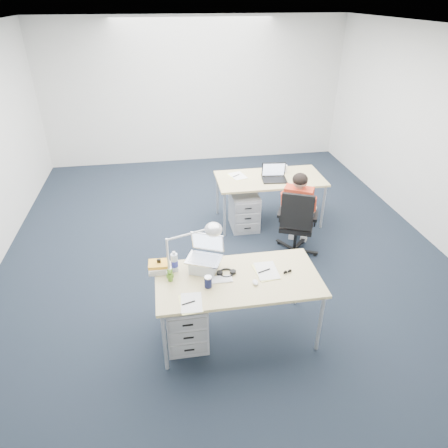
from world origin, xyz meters
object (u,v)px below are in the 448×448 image
object	(u,v)px
can_koozie	(208,282)
wireless_keyboard	(219,279)
headphones	(226,272)
bear_figurine	(170,275)
silver_laptop	(204,255)
drawer_pedestal_near	(186,319)
desk_lamp	(185,249)
desk_near	(238,282)
dark_laptop	(275,173)
water_bottle	(174,261)
desk_far	(270,181)
far_cup	(285,169)
computer_mouse	(255,282)
sunglasses	(288,272)
book_stack	(159,267)
cordless_phone	(159,265)
office_chair	(295,236)
seated_person	(298,211)
drawer_pedestal_far	(244,211)

from	to	relation	value
can_koozie	wireless_keyboard	bearing A→B (deg)	35.53
headphones	bear_figurine	distance (m)	0.55
headphones	silver_laptop	bearing A→B (deg)	155.80
drawer_pedestal_near	desk_lamp	size ratio (longest dim) A/B	0.97
can_koozie	bear_figurine	world-z (taller)	bear_figurine
desk_near	dark_laptop	size ratio (longest dim) A/B	4.53
silver_laptop	desk_lamp	world-z (taller)	desk_lamp
water_bottle	desk_far	bearing A→B (deg)	53.57
far_cup	water_bottle	bearing A→B (deg)	-128.73
desk_near	water_bottle	xyz separation A→B (m)	(-0.60, 0.23, 0.16)
bear_figurine	computer_mouse	bearing A→B (deg)	-15.85
can_koozie	sunglasses	bearing A→B (deg)	6.24
silver_laptop	headphones	size ratio (longest dim) A/B	1.83
computer_mouse	desk_lamp	distance (m)	0.74
desk_far	book_stack	world-z (taller)	book_stack
dark_laptop	computer_mouse	bearing A→B (deg)	-103.57
can_koozie	cordless_phone	distance (m)	0.55
can_koozie	desk_lamp	xyz separation A→B (m)	(-0.18, 0.24, 0.23)
desk_lamp	far_cup	distance (m)	2.89
desk_lamp	far_cup	xyz separation A→B (m)	(1.70, 2.32, -0.23)
office_chair	seated_person	size ratio (longest dim) A/B	0.85
silver_laptop	book_stack	world-z (taller)	silver_laptop
desk_near	office_chair	bearing A→B (deg)	51.62
silver_laptop	office_chair	bearing A→B (deg)	63.91
wireless_keyboard	book_stack	size ratio (longest dim) A/B	1.19
computer_mouse	can_koozie	bearing A→B (deg)	177.41
desk_lamp	silver_laptop	bearing A→B (deg)	4.44
drawer_pedestal_far	dark_laptop	world-z (taller)	dark_laptop
wireless_keyboard	book_stack	bearing A→B (deg)	157.38
bear_figurine	dark_laptop	xyz separation A→B (m)	(1.63, 2.12, 0.06)
silver_laptop	sunglasses	size ratio (longest dim) A/B	3.73
seated_person	headphones	xyz separation A→B (m)	(-1.22, -1.40, 0.15)
office_chair	dark_laptop	xyz separation A→B (m)	(-0.08, 0.86, 0.58)
computer_mouse	desk_lamp	bearing A→B (deg)	157.81
wireless_keyboard	computer_mouse	xyz separation A→B (m)	(0.33, -0.11, 0.01)
water_bottle	far_cup	size ratio (longest dim) A/B	1.96
silver_laptop	can_koozie	distance (m)	0.29
drawer_pedestal_near	seated_person	bearing A→B (deg)	42.11
book_stack	far_cup	bearing A→B (deg)	48.80
seated_person	dark_laptop	bearing A→B (deg)	130.67
silver_laptop	dark_laptop	world-z (taller)	silver_laptop
desk_far	drawer_pedestal_near	xyz separation A→B (m)	(-1.46, -2.31, -0.41)
book_stack	far_cup	world-z (taller)	far_cup
computer_mouse	can_koozie	distance (m)	0.45
bear_figurine	dark_laptop	size ratio (longest dim) A/B	0.38
book_stack	bear_figurine	bearing A→B (deg)	-60.15
can_koozie	far_cup	size ratio (longest dim) A/B	1.03
desk_far	desk_lamp	world-z (taller)	desk_lamp
can_koozie	desk_lamp	world-z (taller)	desk_lamp
drawer_pedestal_far	can_koozie	size ratio (longest dim) A/B	4.68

